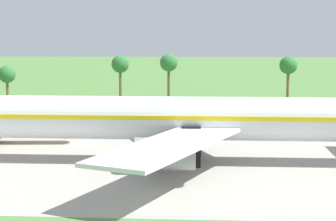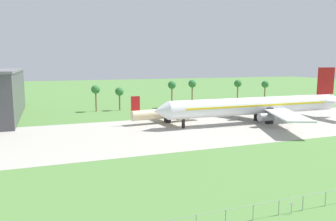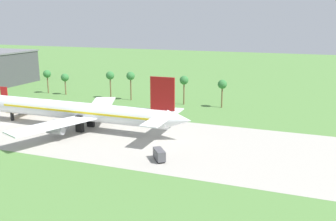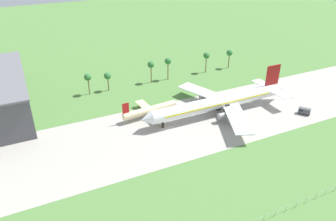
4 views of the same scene
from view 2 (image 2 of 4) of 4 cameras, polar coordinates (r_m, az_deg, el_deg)
The scene contains 6 objects.
ground_plane at distance 98.61m, azimuth 3.74°, elevation -3.35°, with size 600.00×600.00×0.00m, color #517F3D.
taxiway_strip at distance 98.61m, azimuth 3.74°, elevation -3.35°, with size 320.00×44.00×0.02m.
jet_airliner at distance 113.53m, azimuth 15.74°, elevation 0.82°, with size 74.22×53.23×18.27m.
regional_aircraft at distance 109.56m, azimuth -0.17°, elevation -0.52°, with size 25.39×22.85×9.40m.
no_stopping_sign at distance 48.03m, azimuth 20.72°, elevation -15.37°, with size 0.44×0.08×1.68m.
palm_tree_row at distance 147.88m, azimuth 2.92°, elevation 4.18°, with size 86.81×3.60×12.33m.
Camera 2 is at (-39.97, -87.93, 19.91)m, focal length 35.00 mm.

